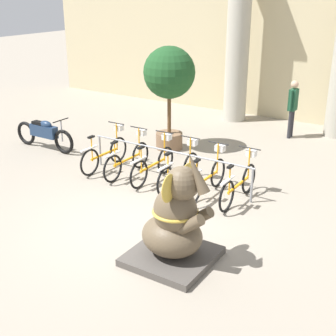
{
  "coord_description": "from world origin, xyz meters",
  "views": [
    {
      "loc": [
        4.63,
        -6.35,
        4.2
      ],
      "look_at": [
        0.24,
        0.52,
        1.0
      ],
      "focal_mm": 50.0,
      "sensor_mm": 36.0,
      "label": 1
    }
  ],
  "objects_px": {
    "person_pedestrian": "(293,104)",
    "potted_tree": "(169,79)",
    "bicycle_1": "(128,158)",
    "bicycle_0": "(106,152)",
    "bicycle_5": "(239,183)",
    "motorcycle": "(44,133)",
    "elephant_statue": "(175,224)",
    "bicycle_3": "(180,170)",
    "bicycle_2": "(154,163)",
    "bicycle_4": "(207,177)"
  },
  "relations": [
    {
      "from": "bicycle_1",
      "to": "bicycle_2",
      "type": "relative_size",
      "value": 1.0
    },
    {
      "from": "bicycle_3",
      "to": "motorcycle",
      "type": "height_order",
      "value": "bicycle_3"
    },
    {
      "from": "elephant_statue",
      "to": "bicycle_3",
      "type": "bearing_deg",
      "value": 119.81
    },
    {
      "from": "motorcycle",
      "to": "potted_tree",
      "type": "bearing_deg",
      "value": 33.7
    },
    {
      "from": "motorcycle",
      "to": "potted_tree",
      "type": "xyz_separation_m",
      "value": [
        2.82,
        1.88,
        1.47
      ]
    },
    {
      "from": "elephant_statue",
      "to": "person_pedestrian",
      "type": "relative_size",
      "value": 1.17
    },
    {
      "from": "person_pedestrian",
      "to": "bicycle_5",
      "type": "bearing_deg",
      "value": -83.44
    },
    {
      "from": "bicycle_3",
      "to": "elephant_statue",
      "type": "relative_size",
      "value": 0.88
    },
    {
      "from": "bicycle_0",
      "to": "person_pedestrian",
      "type": "relative_size",
      "value": 1.03
    },
    {
      "from": "bicycle_0",
      "to": "person_pedestrian",
      "type": "xyz_separation_m",
      "value": [
        2.98,
        4.84,
        0.6
      ]
    },
    {
      "from": "bicycle_2",
      "to": "elephant_statue",
      "type": "xyz_separation_m",
      "value": [
        2.2,
        -2.63,
        0.27
      ]
    },
    {
      "from": "elephant_statue",
      "to": "person_pedestrian",
      "type": "bearing_deg",
      "value": 94.85
    },
    {
      "from": "bicycle_5",
      "to": "potted_tree",
      "type": "distance_m",
      "value": 3.97
    },
    {
      "from": "bicycle_4",
      "to": "potted_tree",
      "type": "distance_m",
      "value": 3.5
    },
    {
      "from": "motorcycle",
      "to": "bicycle_0",
      "type": "bearing_deg",
      "value": -5.24
    },
    {
      "from": "bicycle_3",
      "to": "motorcycle",
      "type": "relative_size",
      "value": 0.82
    },
    {
      "from": "bicycle_1",
      "to": "person_pedestrian",
      "type": "relative_size",
      "value": 1.03
    },
    {
      "from": "bicycle_0",
      "to": "bicycle_3",
      "type": "height_order",
      "value": "same"
    },
    {
      "from": "potted_tree",
      "to": "bicycle_0",
      "type": "bearing_deg",
      "value": -103.58
    },
    {
      "from": "bicycle_5",
      "to": "elephant_statue",
      "type": "height_order",
      "value": "elephant_statue"
    },
    {
      "from": "bicycle_3",
      "to": "bicycle_4",
      "type": "height_order",
      "value": "same"
    },
    {
      "from": "bicycle_0",
      "to": "bicycle_2",
      "type": "xyz_separation_m",
      "value": [
        1.41,
        0.01,
        0.0
      ]
    },
    {
      "from": "bicycle_0",
      "to": "potted_tree",
      "type": "distance_m",
      "value": 2.64
    },
    {
      "from": "bicycle_3",
      "to": "potted_tree",
      "type": "distance_m",
      "value": 3.06
    },
    {
      "from": "bicycle_5",
      "to": "person_pedestrian",
      "type": "bearing_deg",
      "value": 96.56
    },
    {
      "from": "potted_tree",
      "to": "bicycle_1",
      "type": "bearing_deg",
      "value": -84.6
    },
    {
      "from": "bicycle_1",
      "to": "bicycle_5",
      "type": "bearing_deg",
      "value": 0.94
    },
    {
      "from": "bicycle_5",
      "to": "motorcycle",
      "type": "relative_size",
      "value": 0.82
    },
    {
      "from": "bicycle_3",
      "to": "person_pedestrian",
      "type": "height_order",
      "value": "person_pedestrian"
    },
    {
      "from": "bicycle_3",
      "to": "bicycle_5",
      "type": "distance_m",
      "value": 1.41
    },
    {
      "from": "bicycle_1",
      "to": "bicycle_5",
      "type": "height_order",
      "value": "same"
    },
    {
      "from": "bicycle_1",
      "to": "bicycle_0",
      "type": "bearing_deg",
      "value": 177.75
    },
    {
      "from": "bicycle_0",
      "to": "person_pedestrian",
      "type": "height_order",
      "value": "person_pedestrian"
    },
    {
      "from": "motorcycle",
      "to": "potted_tree",
      "type": "relative_size",
      "value": 0.76
    },
    {
      "from": "motorcycle",
      "to": "bicycle_3",
      "type": "bearing_deg",
      "value": -2.93
    },
    {
      "from": "bicycle_2",
      "to": "person_pedestrian",
      "type": "height_order",
      "value": "person_pedestrian"
    },
    {
      "from": "person_pedestrian",
      "to": "potted_tree",
      "type": "xyz_separation_m",
      "value": [
        -2.47,
        -2.75,
        0.91
      ]
    },
    {
      "from": "bicycle_0",
      "to": "bicycle_1",
      "type": "xyz_separation_m",
      "value": [
        0.71,
        -0.03,
        0.0
      ]
    },
    {
      "from": "bicycle_4",
      "to": "elephant_statue",
      "type": "height_order",
      "value": "elephant_statue"
    },
    {
      "from": "bicycle_0",
      "to": "bicycle_4",
      "type": "distance_m",
      "value": 2.83
    },
    {
      "from": "bicycle_4",
      "to": "motorcycle",
      "type": "height_order",
      "value": "bicycle_4"
    },
    {
      "from": "elephant_statue",
      "to": "potted_tree",
      "type": "relative_size",
      "value": 0.71
    },
    {
      "from": "bicycle_2",
      "to": "elephant_statue",
      "type": "bearing_deg",
      "value": -50.07
    },
    {
      "from": "bicycle_1",
      "to": "bicycle_2",
      "type": "distance_m",
      "value": 0.71
    },
    {
      "from": "bicycle_2",
      "to": "bicycle_5",
      "type": "relative_size",
      "value": 1.0
    },
    {
      "from": "bicycle_2",
      "to": "potted_tree",
      "type": "distance_m",
      "value": 2.73
    },
    {
      "from": "potted_tree",
      "to": "bicycle_4",
      "type": "bearing_deg",
      "value": -42.64
    },
    {
      "from": "bicycle_4",
      "to": "elephant_statue",
      "type": "bearing_deg",
      "value": -73.05
    },
    {
      "from": "person_pedestrian",
      "to": "potted_tree",
      "type": "distance_m",
      "value": 3.81
    },
    {
      "from": "bicycle_5",
      "to": "bicycle_3",
      "type": "bearing_deg",
      "value": -178.65
    }
  ]
}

